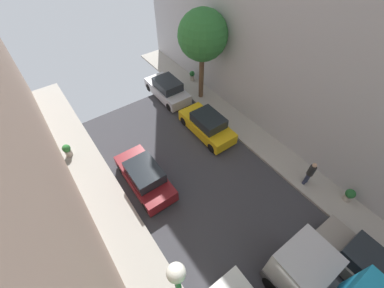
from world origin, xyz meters
The scene contains 10 objects.
sidewalk_right centered at (5.00, 0.00, 0.07)m, with size 2.00×44.00×0.15m, color #A8A399.
parked_car_left_4 centered at (-2.70, 8.78, 0.72)m, with size 1.78×4.20×1.57m.
parked_car_right_2 centered at (2.70, -0.84, 0.72)m, with size 1.78×4.20×1.57m.
parked_car_right_3 centered at (2.70, 10.00, 0.72)m, with size 1.78×4.20×1.57m.
parked_car_right_4 centered at (2.70, 15.02, 0.72)m, with size 1.78×4.20×1.57m.
pedestrian centered at (4.65, 3.43, 1.07)m, with size 0.40×0.36×1.72m.
street_tree_1 centered at (4.78, 13.42, 4.94)m, with size 3.33×3.33×6.50m.
potted_plant_0 centered at (5.56, 1.43, 0.58)m, with size 0.50×0.50×0.81m.
potted_plant_2 centered at (5.54, 15.64, 0.61)m, with size 0.45×0.45×0.84m.
potted_plant_3 centered at (-5.59, 13.39, 0.62)m, with size 0.49×0.49×0.87m.
Camera 1 is at (-5.22, 0.81, 12.09)m, focal length 23.12 mm.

